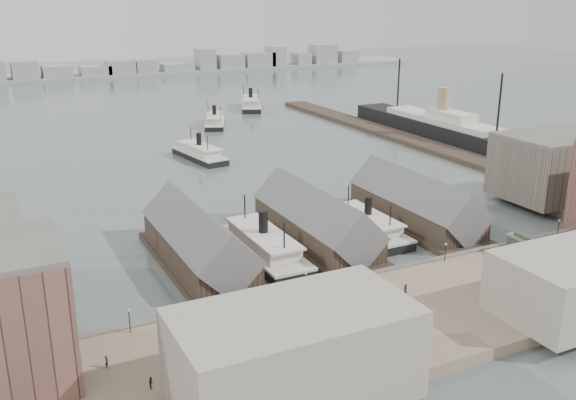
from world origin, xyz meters
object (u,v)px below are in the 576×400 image
ferry_docked_west (264,246)px  ocean_steamer (442,128)px  horse_cart_center (338,311)px  horse_cart_right (530,282)px  horse_cart_left (217,347)px  tram (532,252)px

ferry_docked_west → ocean_steamer: (105.00, 73.24, 1.58)m
ocean_steamer → horse_cart_center: bearing=-135.4°
ocean_steamer → horse_cart_center: 148.96m
horse_cart_right → horse_cart_left: bearing=87.1°
horse_cart_center → tram: bearing=-69.5°
horse_cart_left → tram: bearing=-45.7°
tram → ferry_docked_west: bearing=148.8°
ocean_steamer → tram: size_ratio=8.17×
horse_cart_left → horse_cart_center: horse_cart_center is taller
ocean_steamer → horse_cart_left: 165.74m
ocean_steamer → horse_cart_left: size_ratio=21.44×
ferry_docked_west → ocean_steamer: bearing=34.9°
tram → horse_cart_right: size_ratio=2.53×
ferry_docked_west → horse_cart_left: ferry_docked_west is taller
tram → horse_cart_right: (-8.39, -7.88, -1.30)m
horse_cart_right → ferry_docked_west: bearing=44.1°
tram → horse_cart_left: tram is taller
horse_cart_left → horse_cart_center: (21.07, 1.72, 0.01)m
ocean_steamer → horse_cart_right: ocean_steamer is taller
tram → horse_cart_right: 11.58m
horse_cart_center → horse_cart_left: bearing=112.2°
horse_cart_center → ferry_docked_west: bearing=15.5°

